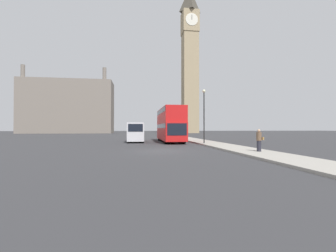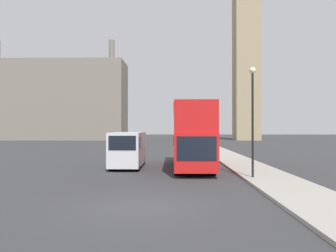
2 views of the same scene
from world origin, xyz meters
name	(u,v)px [view 1 (image 1 of 2)]	position (x,y,z in m)	size (l,w,h in m)	color
ground_plane	(161,151)	(0.00, 0.00, 0.00)	(300.00, 300.00, 0.00)	#333335
sidewalk_strip	(238,149)	(6.53, 0.00, 0.07)	(3.05, 120.00, 0.15)	#9E998E
clock_tower	(190,58)	(19.13, 69.46, 30.18)	(6.38, 6.55, 58.79)	tan
building_block_distant	(68,107)	(-27.44, 70.77, 9.86)	(32.48, 11.13, 24.00)	slate
red_double_decker_bus	(170,124)	(2.48, 11.71, 2.46)	(2.54, 10.56, 4.44)	red
white_van	(136,132)	(-2.08, 11.78, 1.36)	(2.10, 5.35, 2.53)	silver
pedestrian	(259,140)	(6.78, -2.89, 0.95)	(0.51, 0.35, 1.60)	#23232D
street_lamp	(204,108)	(5.54, 6.34, 4.07)	(0.36, 0.36, 6.02)	black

